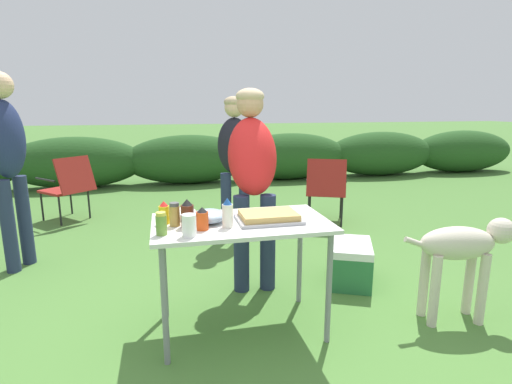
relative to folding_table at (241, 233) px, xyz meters
name	(u,v)px	position (x,y,z in m)	size (l,w,h in m)	color
ground_plane	(242,328)	(0.00, 0.00, -0.66)	(60.00, 60.00, 0.00)	#477533
shrub_hedge	(189,159)	(0.00, 5.21, -0.21)	(14.40, 0.90, 0.91)	#234C1E
folding_table	(241,233)	(0.00, 0.00, 0.00)	(1.10, 0.64, 0.74)	silver
food_tray	(269,217)	(0.17, -0.03, 0.10)	(0.40, 0.30, 0.06)	#9E9EA3
plate_stack	(179,214)	(-0.38, 0.18, 0.10)	(0.21, 0.21, 0.04)	white
mixing_bowl	(209,216)	(-0.20, 0.02, 0.12)	(0.22, 0.22, 0.08)	#99B2CC
paper_cup_stack	(189,225)	(-0.34, -0.22, 0.14)	(0.08, 0.08, 0.13)	white
spice_jar	(175,215)	(-0.41, 0.00, 0.15)	(0.06, 0.06, 0.14)	#B2893D
hot_sauce_bottle	(202,219)	(-0.25, -0.12, 0.14)	(0.07, 0.07, 0.14)	#CC4214
relish_jar	(161,224)	(-0.49, -0.16, 0.14)	(0.06, 0.06, 0.13)	olive
bbq_sauce_bottle	(187,214)	(-0.33, -0.04, 0.16)	(0.08, 0.08, 0.17)	#562314
mayo_bottle	(227,213)	(-0.10, -0.10, 0.16)	(0.06, 0.06, 0.18)	silver
mustard_bottle	(164,213)	(-0.47, 0.06, 0.14)	(0.06, 0.06, 0.14)	yellow
standing_person_with_beanie	(252,167)	(0.22, 0.66, 0.32)	(0.42, 0.52, 1.59)	#232D4C
standing_person_in_olive_jacket	(235,153)	(0.28, 1.82, 0.29)	(0.41, 0.33, 1.55)	#232D4C
standing_person_in_dark_puffer	(7,153)	(-1.77, 1.46, 0.39)	(0.38, 0.43, 1.73)	#232D4C
dog	(463,250)	(1.47, -0.22, -0.16)	(0.80, 0.30, 0.72)	beige
camp_chair_green_behind_table	(326,187)	(1.47, 2.12, -0.20)	(0.66, 0.72, 0.83)	maroon
camp_chair_near_hedge	(69,185)	(-1.65, 2.98, -0.20)	(0.74, 0.74, 0.83)	maroon
cooler_box	(351,263)	(1.02, 0.49, -0.49)	(0.49, 0.57, 0.34)	#286B3D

